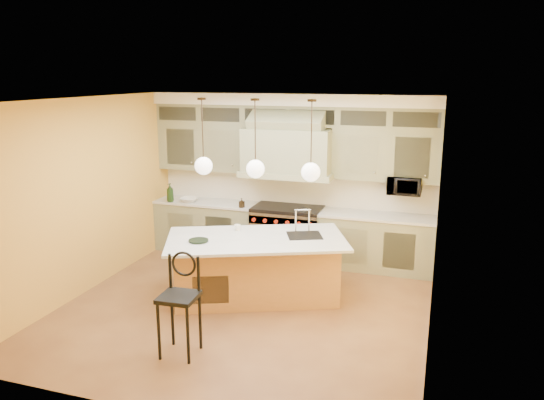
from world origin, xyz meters
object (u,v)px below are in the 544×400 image
(range, at_px, (288,233))
(kitchen_island, at_px, (257,266))
(counter_stool, at_px, (180,298))
(microwave, at_px, (404,185))

(range, height_order, kitchen_island, kitchen_island)
(kitchen_island, height_order, counter_stool, kitchen_island)
(range, bearing_deg, microwave, 3.12)
(counter_stool, bearing_deg, kitchen_island, 77.66)
(range, xyz_separation_m, kitchen_island, (0.02, -1.69, -0.01))
(microwave, bearing_deg, range, -176.88)
(counter_stool, relative_size, microwave, 2.23)
(kitchen_island, bearing_deg, counter_stool, -122.30)
(range, bearing_deg, counter_stool, -94.38)
(counter_stool, height_order, microwave, microwave)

